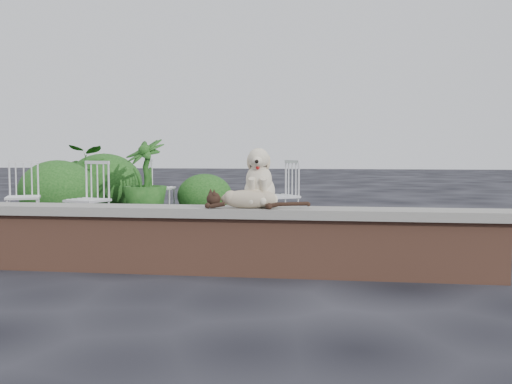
# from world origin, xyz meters

# --- Properties ---
(ground) EXTENTS (60.00, 60.00, 0.00)m
(ground) POSITION_xyz_m (0.00, 0.00, 0.00)
(ground) COLOR black
(ground) RESTS_ON ground
(brick_wall) EXTENTS (6.00, 0.30, 0.50)m
(brick_wall) POSITION_xyz_m (0.00, 0.00, 0.25)
(brick_wall) COLOR brown
(brick_wall) RESTS_ON ground
(capstone) EXTENTS (6.20, 0.40, 0.08)m
(capstone) POSITION_xyz_m (0.00, 0.00, 0.54)
(capstone) COLOR slate
(capstone) RESTS_ON brick_wall
(dog) EXTENTS (0.36, 0.46, 0.52)m
(dog) POSITION_xyz_m (0.96, 0.07, 0.84)
(dog) COLOR beige
(dog) RESTS_ON capstone
(cat) EXTENTS (1.05, 0.29, 0.18)m
(cat) POSITION_xyz_m (0.88, -0.08, 0.67)
(cat) COLOR tan
(cat) RESTS_ON capstone
(chair_e) EXTENTS (0.60, 0.60, 0.94)m
(chair_e) POSITION_xyz_m (-1.28, 4.43, 0.47)
(chair_e) COLOR silver
(chair_e) RESTS_ON ground
(chair_d) EXTENTS (0.78, 0.78, 0.94)m
(chair_d) POSITION_xyz_m (0.85, 2.92, 0.47)
(chair_d) COLOR silver
(chair_d) RESTS_ON ground
(chair_b) EXTENTS (0.70, 0.70, 0.94)m
(chair_b) POSITION_xyz_m (-1.46, 1.95, 0.47)
(chair_b) COLOR silver
(chair_b) RESTS_ON ground
(chair_a) EXTENTS (0.74, 0.74, 0.94)m
(chair_a) POSITION_xyz_m (-2.49, 2.27, 0.47)
(chair_a) COLOR silver
(chair_a) RESTS_ON ground
(potted_plant_a) EXTENTS (1.30, 1.21, 1.16)m
(potted_plant_a) POSITION_xyz_m (-2.91, 4.81, 0.58)
(potted_plant_a) COLOR #144012
(potted_plant_a) RESTS_ON ground
(potted_plant_b) EXTENTS (0.97, 0.97, 1.25)m
(potted_plant_b) POSITION_xyz_m (-1.43, 4.06, 0.63)
(potted_plant_b) COLOR #144012
(potted_plant_b) RESTS_ON ground
(shrubbery) EXTENTS (3.23, 2.59, 1.08)m
(shrubbery) POSITION_xyz_m (-2.32, 4.53, 0.44)
(shrubbery) COLOR #144012
(shrubbery) RESTS_ON ground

